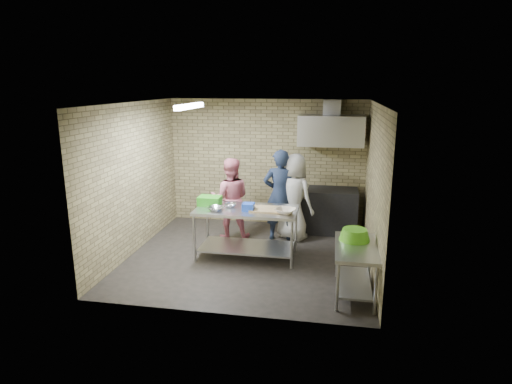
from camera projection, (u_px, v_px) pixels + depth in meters
floor at (249, 257)px, 7.74m from camera, size 4.20×4.20×0.00m
ceiling at (248, 103)px, 7.08m from camera, size 4.20×4.20×0.00m
back_wall at (266, 163)px, 9.31m from camera, size 4.20×0.06×2.70m
front_wall at (218, 218)px, 5.50m from camera, size 4.20×0.06×2.70m
left_wall at (134, 179)px, 7.77m from camera, size 0.06×4.00×2.70m
right_wall at (374, 188)px, 7.04m from camera, size 0.06×4.00×2.70m
prep_table at (247, 233)px, 7.65m from camera, size 1.77×0.89×0.89m
side_counter at (355, 270)px, 6.29m from camera, size 0.60×1.20×0.75m
stove at (328, 210)px, 8.97m from camera, size 1.20×0.70×0.90m
range_hood at (331, 130)px, 8.61m from camera, size 1.30×0.60×0.60m
hood_duct at (332, 107)px, 8.64m from camera, size 0.35×0.30×0.30m
wall_shelf at (346, 139)px, 8.78m from camera, size 0.80×0.20×0.04m
fluorescent_fixture at (190, 106)px, 7.26m from camera, size 0.10×1.25×0.08m
green_crate at (210, 201)px, 7.76m from camera, size 0.39×0.30×0.16m
blue_tub at (248, 207)px, 7.42m from camera, size 0.20×0.20×0.13m
cutting_board at (266, 209)px, 7.46m from camera, size 0.54×0.41×0.03m
mixing_bowl_a at (216, 209)px, 7.43m from camera, size 0.34×0.34×0.07m
mixing_bowl_b at (231, 205)px, 7.63m from camera, size 0.26×0.26×0.07m
ceramic_bowl at (286, 211)px, 7.27m from camera, size 0.42×0.42×0.08m
green_basin at (355, 235)px, 6.41m from camera, size 0.46×0.46×0.17m
bottle_red at (333, 133)px, 8.80m from camera, size 0.07×0.07×0.18m
man_navy at (280, 195)px, 8.42m from camera, size 0.71×0.51×1.80m
woman_pink at (230, 199)px, 8.50m from camera, size 0.89×0.75×1.62m
woman_white at (294, 197)px, 8.47m from camera, size 0.99×0.91×1.71m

